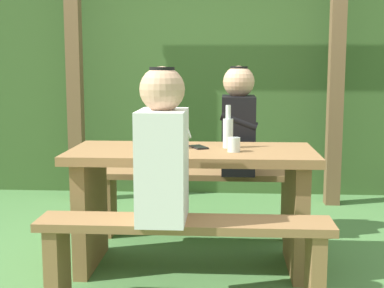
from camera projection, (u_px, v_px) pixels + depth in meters
ground_plane at (192, 266)px, 3.20m from camera, size 12.00×12.00×0.00m
hedge_backdrop at (207, 78)px, 5.33m from camera, size 6.40×0.87×2.11m
pergola_post_left at (75, 77)px, 4.63m from camera, size 0.12×0.12×2.16m
pergola_post_right at (336, 77)px, 4.49m from camera, size 0.12×0.12×2.16m
picnic_table at (192, 187)px, 3.13m from camera, size 1.40×0.64×0.70m
bench_near at (184, 246)px, 2.58m from camera, size 1.40×0.24×0.46m
bench_far at (197, 190)px, 3.73m from camera, size 1.40×0.24×0.46m
person_white_shirt at (163, 150)px, 2.52m from camera, size 0.25×0.35×0.72m
person_black_coat at (238, 124)px, 3.65m from camera, size 0.25×0.35×0.72m
drinking_glass at (234, 145)px, 3.01m from camera, size 0.07×0.07×0.08m
bottle_left at (228, 131)px, 3.15m from camera, size 0.06×0.06×0.25m
bottle_right at (163, 133)px, 3.10m from camera, size 0.06×0.06×0.23m
cell_phone at (199, 147)px, 3.15m from camera, size 0.12×0.16×0.01m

